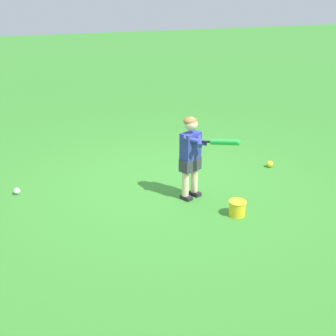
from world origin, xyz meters
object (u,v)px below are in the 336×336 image
play_ball_near_batter (270,164)px  toy_bucket (237,208)px  child_batter (193,151)px  play_ball_midfield (17,191)px

play_ball_near_batter → toy_bucket: (-1.20, 1.19, 0.05)m
child_batter → play_ball_near_batter: size_ratio=10.86×
play_ball_near_batter → toy_bucket: size_ratio=0.46×
play_ball_midfield → toy_bucket: toy_bucket is taller
child_batter → play_ball_near_batter: 1.73m
child_batter → toy_bucket: 0.90m
play_ball_midfield → play_ball_near_batter: bearing=-94.8°
play_ball_midfield → toy_bucket: (-1.51, -2.47, 0.05)m
child_batter → play_ball_midfield: child_batter is taller
toy_bucket → play_ball_near_batter: bearing=-44.7°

